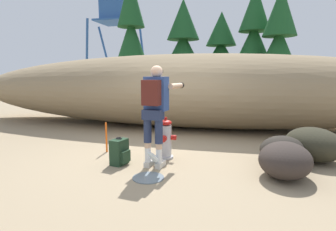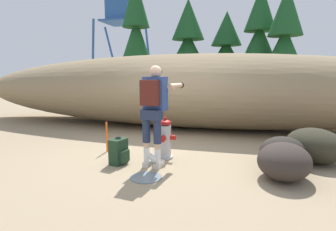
{
  "view_description": "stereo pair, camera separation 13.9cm",
  "coord_description": "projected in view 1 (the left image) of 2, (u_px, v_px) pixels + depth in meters",
  "views": [
    {
      "loc": [
        1.38,
        -4.75,
        1.53
      ],
      "look_at": [
        0.12,
        0.19,
        0.75
      ],
      "focal_mm": 28.7,
      "sensor_mm": 36.0,
      "label": 1
    },
    {
      "loc": [
        1.51,
        -4.71,
        1.53
      ],
      "look_at": [
        0.12,
        0.19,
        0.75
      ],
      "focal_mm": 28.7,
      "sensor_mm": 36.0,
      "label": 2
    }
  ],
  "objects": [
    {
      "name": "ground_plane",
      "position": [
        160.0,
        157.0,
        5.12
      ],
      "size": [
        56.0,
        56.0,
        0.04
      ],
      "primitive_type": "cube",
      "color": "#998466"
    },
    {
      "name": "dirt_embankment",
      "position": [
        188.0,
        91.0,
        7.88
      ],
      "size": [
        14.57,
        3.2,
        2.12
      ],
      "primitive_type": "ellipsoid",
      "color": "#897556",
      "rests_on": "ground_plane"
    },
    {
      "name": "fire_hydrant",
      "position": [
        166.0,
        139.0,
        4.92
      ],
      "size": [
        0.39,
        0.34,
        0.77
      ],
      "color": "#B2B2B7",
      "rests_on": "ground_plane"
    },
    {
      "name": "hydrant_water_jet",
      "position": [
        155.0,
        164.0,
        4.31
      ],
      "size": [
        0.48,
        1.12,
        0.6
      ],
      "color": "silver",
      "rests_on": "ground_plane"
    },
    {
      "name": "utility_worker",
      "position": [
        156.0,
        103.0,
        4.41
      ],
      "size": [
        0.6,
        1.01,
        1.68
      ],
      "rotation": [
        0.0,
        0.0,
        1.46
      ],
      "color": "beige",
      "rests_on": "ground_plane"
    },
    {
      "name": "spare_backpack",
      "position": [
        120.0,
        152.0,
        4.59
      ],
      "size": [
        0.33,
        0.34,
        0.47
      ],
      "rotation": [
        0.0,
        0.0,
        6.06
      ],
      "color": "#1E3823",
      "rests_on": "ground_plane"
    },
    {
      "name": "boulder_large",
      "position": [
        313.0,
        144.0,
        4.79
      ],
      "size": [
        1.29,
        1.35,
        0.6
      ],
      "primitive_type": "ellipsoid",
      "rotation": [
        0.0,
        0.0,
        5.29
      ],
      "color": "#2F2D20",
      "rests_on": "ground_plane"
    },
    {
      "name": "boulder_mid",
      "position": [
        285.0,
        160.0,
        4.0
      ],
      "size": [
        0.91,
        1.05,
        0.54
      ],
      "primitive_type": "ellipsoid",
      "rotation": [
        0.0,
        0.0,
        1.39
      ],
      "color": "#332B27",
      "rests_on": "ground_plane"
    },
    {
      "name": "boulder_small",
      "position": [
        282.0,
        150.0,
        4.61
      ],
      "size": [
        1.01,
        0.98,
        0.49
      ],
      "primitive_type": "ellipsoid",
      "rotation": [
        0.0,
        0.0,
        3.72
      ],
      "color": "#2B2722",
      "rests_on": "ground_plane"
    },
    {
      "name": "pine_tree_far_left",
      "position": [
        131.0,
        36.0,
        13.23
      ],
      "size": [
        2.07,
        2.07,
        6.31
      ],
      "color": "#47331E",
      "rests_on": "ground_plane"
    },
    {
      "name": "pine_tree_left",
      "position": [
        183.0,
        47.0,
        13.99
      ],
      "size": [
        2.58,
        2.58,
        5.36
      ],
      "color": "#47331E",
      "rests_on": "ground_plane"
    },
    {
      "name": "pine_tree_center",
      "position": [
        221.0,
        52.0,
        14.45
      ],
      "size": [
        2.48,
        2.48,
        4.83
      ],
      "color": "#47331E",
      "rests_on": "ground_plane"
    },
    {
      "name": "pine_tree_right",
      "position": [
        254.0,
        39.0,
        13.21
      ],
      "size": [
        2.32,
        2.32,
        5.82
      ],
      "color": "#47331E",
      "rests_on": "ground_plane"
    },
    {
      "name": "pine_tree_far_right",
      "position": [
        279.0,
        45.0,
        11.91
      ],
      "size": [
        2.27,
        2.27,
        5.37
      ],
      "color": "#47331E",
      "rests_on": "ground_plane"
    },
    {
      "name": "watchtower",
      "position": [
        115.0,
        9.0,
        18.98
      ],
      "size": [
        4.12,
        4.12,
        8.15
      ],
      "color": "#285193",
      "rests_on": "ground_plane"
    },
    {
      "name": "survey_stake",
      "position": [
        106.0,
        137.0,
        5.31
      ],
      "size": [
        0.04,
        0.04,
        0.6
      ],
      "primitive_type": "cylinder",
      "color": "#E55914",
      "rests_on": "ground_plane"
    }
  ]
}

